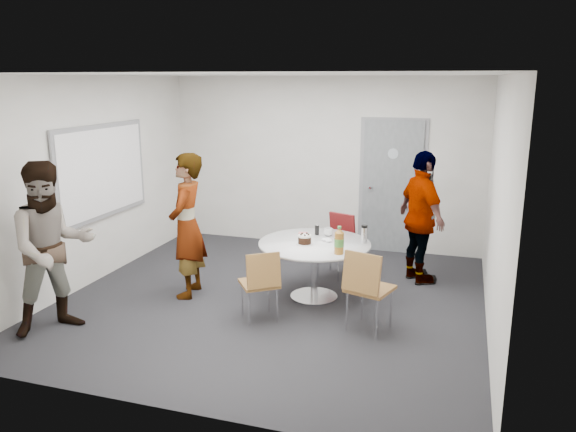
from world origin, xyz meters
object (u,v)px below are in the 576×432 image
(table, at_px, (316,250))
(person_left, at_px, (52,248))
(chair_near_left, at_px, (261,279))
(person_main, at_px, (187,226))
(door, at_px, (392,187))
(person_right, at_px, (421,218))
(whiteboard, at_px, (103,171))
(chair_far, at_px, (338,238))
(chair_near_right, at_px, (366,283))

(table, xyz_separation_m, person_left, (-2.43, -1.70, 0.30))
(chair_near_left, distance_m, person_main, 1.31)
(door, relative_size, person_right, 1.20)
(door, xyz_separation_m, person_main, (-2.16, -2.63, -0.13))
(door, xyz_separation_m, whiteboard, (-3.56, -2.28, 0.42))
(person_left, xyz_separation_m, person_right, (3.59, 2.69, -0.04))
(chair_far, bearing_deg, person_left, 65.27)
(table, distance_m, chair_near_right, 1.08)
(door, bearing_deg, person_right, -66.59)
(whiteboard, xyz_separation_m, chair_far, (3.02, 0.94, -0.93))
(whiteboard, height_order, person_main, whiteboard)
(chair_near_left, bearing_deg, door, 36.05)
(table, bearing_deg, chair_near_left, -115.12)
(door, distance_m, chair_far, 1.53)
(whiteboard, distance_m, chair_near_right, 3.88)
(table, distance_m, person_left, 2.98)
(whiteboard, distance_m, table, 3.07)
(whiteboard, bearing_deg, door, 32.66)
(person_main, bearing_deg, chair_near_left, 56.51)
(chair_near_right, bearing_deg, chair_far, 129.03)
(door, bearing_deg, chair_near_right, -87.30)
(door, distance_m, person_left, 5.00)
(door, distance_m, whiteboard, 4.25)
(whiteboard, bearing_deg, chair_near_left, -18.33)
(chair_near_left, xyz_separation_m, person_left, (-2.03, -0.84, 0.42))
(chair_near_right, relative_size, chair_far, 1.07)
(chair_near_left, bearing_deg, chair_far, 39.26)
(door, height_order, person_main, door)
(table, xyz_separation_m, chair_far, (0.06, 0.93, -0.10))
(chair_far, relative_size, person_right, 0.49)
(chair_near_left, xyz_separation_m, person_main, (-1.15, 0.50, 0.39))
(person_left, relative_size, person_right, 1.05)
(whiteboard, relative_size, person_right, 1.08)
(chair_near_left, relative_size, chair_far, 0.97)
(person_left, bearing_deg, person_right, -16.23)
(door, height_order, whiteboard, door)
(whiteboard, bearing_deg, chair_far, 17.37)
(chair_near_left, relative_size, person_right, 0.47)
(chair_near_left, height_order, person_right, person_right)
(door, relative_size, chair_near_right, 2.31)
(whiteboard, xyz_separation_m, table, (2.96, 0.02, -0.83))
(chair_near_right, xyz_separation_m, person_main, (-2.30, 0.42, 0.34))
(person_main, bearing_deg, whiteboard, -113.75)
(chair_near_left, xyz_separation_m, chair_near_right, (1.15, 0.08, 0.06))
(chair_near_left, height_order, person_left, person_left)
(door, distance_m, table, 2.38)
(person_right, bearing_deg, door, -9.86)
(chair_near_left, bearing_deg, person_left, 166.49)
(door, relative_size, person_left, 1.15)
(chair_near_left, height_order, chair_near_right, chair_near_right)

